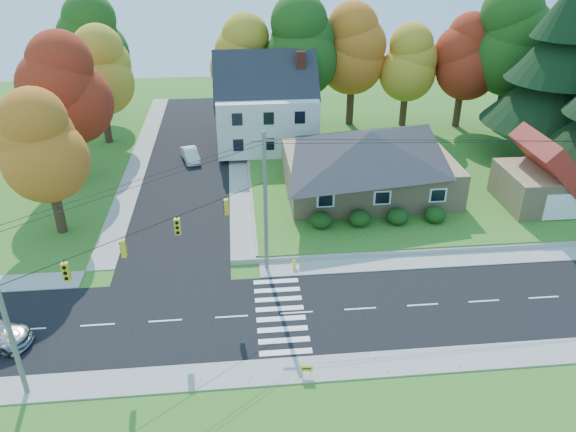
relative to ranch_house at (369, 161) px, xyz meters
name	(u,v)px	position (x,y,z in m)	size (l,w,h in m)	color
ground	(297,313)	(-8.00, -16.00, -3.27)	(120.00, 120.00, 0.00)	#3D7923
road_main	(297,313)	(-8.00, -16.00, -3.26)	(90.00, 8.00, 0.02)	black
road_cross	(189,159)	(-16.00, 10.00, -3.25)	(8.00, 44.00, 0.02)	black
sidewalk_north	(288,268)	(-8.00, -11.00, -3.23)	(90.00, 2.00, 0.08)	#9C9A90
sidewalk_south	(307,369)	(-8.00, -21.00, -3.23)	(90.00, 2.00, 0.08)	#9C9A90
lawn	(406,168)	(5.00, 5.00, -3.02)	(30.00, 30.00, 0.50)	#3D7923
ranch_house	(369,161)	(0.00, 0.00, 0.00)	(14.60, 10.60, 5.40)	tan
colonial_house	(266,107)	(-7.96, 12.00, 1.32)	(10.40, 8.40, 9.60)	silver
garage	(548,178)	(14.00, -4.01, -0.42)	(7.30, 6.30, 4.60)	tan
hedge_row	(379,217)	(-0.50, -6.20, -2.13)	(10.70, 1.70, 1.27)	#163A10
traffic_infrastructure	(292,230)	(-8.15, -14.65, 1.88)	(38.10, 10.66, 10.00)	#666059
tree_lot_0	(243,58)	(-10.00, 18.00, 5.04)	(6.72, 6.72, 12.51)	#3F2A19
tree_lot_1	(300,46)	(-4.00, 17.00, 6.35)	(7.84, 7.84, 14.60)	#3F2A19
tree_lot_2	(353,49)	(2.00, 18.00, 5.70)	(7.28, 7.28, 13.56)	#3F2A19
tree_lot_3	(408,62)	(8.00, 17.00, 4.39)	(6.16, 6.16, 11.47)	#3F2A19
tree_lot_4	(465,57)	(14.00, 16.00, 5.04)	(6.72, 6.72, 12.51)	#3F2A19
tree_lot_5	(512,41)	(18.00, 14.00, 7.00)	(8.40, 8.40, 15.64)	#3F2A19
conifer_east_a	(560,67)	(19.00, 6.00, 6.12)	(12.80, 12.80, 16.96)	#3F2A19
tree_west_0	(44,145)	(-25.00, -4.00, 3.89)	(6.16, 6.16, 11.47)	#3F2A19
tree_west_1	(62,90)	(-26.00, 6.00, 5.20)	(7.28, 7.28, 13.56)	#3F2A19
tree_west_2	(98,70)	(-25.00, 16.00, 4.54)	(6.72, 6.72, 12.51)	#3F2A19
tree_west_3	(92,42)	(-27.00, 24.00, 5.85)	(7.84, 7.84, 14.60)	#3F2A19
white_car	(191,155)	(-15.79, 9.54, -2.60)	(1.36, 3.90, 1.28)	silver
fire_hydrant	(294,264)	(-7.60, -11.03, -2.93)	(0.40, 0.31, 0.71)	yellow
yard_sign	(307,369)	(-8.09, -21.50, -2.70)	(0.63, 0.11, 0.79)	black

